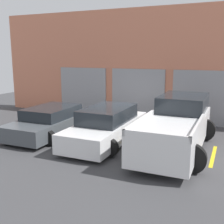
{
  "coord_description": "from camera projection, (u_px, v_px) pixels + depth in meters",
  "views": [
    {
      "loc": [
        4.42,
        -10.93,
        3.37
      ],
      "look_at": [
        0.0,
        -0.84,
        1.1
      ],
      "focal_mm": 45.0,
      "sensor_mm": 36.0,
      "label": 1
    }
  ],
  "objects": [
    {
      "name": "parking_stripe_far_left",
      "position": [
        27.0,
        131.0,
        12.58
      ],
      "size": [
        0.12,
        2.2,
        0.01
      ],
      "primitive_type": "cube",
      "color": "gold",
      "rests_on": "ground"
    },
    {
      "name": "parking_stripe_left",
      "position": [
        78.0,
        138.0,
        11.54
      ],
      "size": [
        0.12,
        2.2,
        0.01
      ],
      "primitive_type": "cube",
      "color": "gold",
      "rests_on": "ground"
    },
    {
      "name": "ground_plane",
      "position": [
        120.0,
        133.0,
        12.22
      ],
      "size": [
        28.0,
        28.0,
        0.0
      ],
      "primitive_type": "plane",
      "color": "#3D3D3F"
    },
    {
      "name": "sedan_side",
      "position": [
        51.0,
        121.0,
        11.97
      ],
      "size": [
        2.23,
        4.3,
        1.18
      ],
      "color": "#474C51",
      "rests_on": "ground"
    },
    {
      "name": "parking_stripe_centre",
      "position": [
        139.0,
        146.0,
        10.51
      ],
      "size": [
        0.12,
        2.2,
        0.01
      ],
      "primitive_type": "cube",
      "color": "gold",
      "rests_on": "ground"
    },
    {
      "name": "sedan_white",
      "position": [
        107.0,
        126.0,
        10.93
      ],
      "size": [
        2.16,
        4.76,
        1.36
      ],
      "color": "white",
      "rests_on": "ground"
    },
    {
      "name": "pickup_truck",
      "position": [
        177.0,
        126.0,
        10.07
      ],
      "size": [
        2.5,
        5.5,
        1.8
      ],
      "color": "white",
      "rests_on": "ground"
    },
    {
      "name": "shophouse_building",
      "position": [
        144.0,
        66.0,
        14.61
      ],
      "size": [
        17.13,
        0.68,
        5.67
      ],
      "color": "#D17A5B",
      "rests_on": "ground"
    },
    {
      "name": "parking_stripe_right",
      "position": [
        213.0,
        156.0,
        9.47
      ],
      "size": [
        0.12,
        2.2,
        0.01
      ],
      "primitive_type": "cube",
      "color": "gold",
      "rests_on": "ground"
    }
  ]
}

